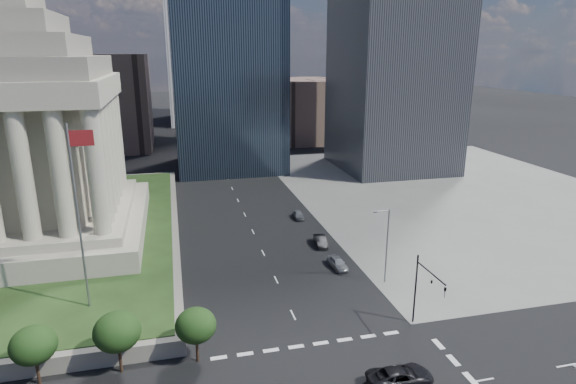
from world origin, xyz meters
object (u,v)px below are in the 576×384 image
object	(u,v)px
parked_sedan_mid	(321,241)
parked_sedan_far	(298,215)
street_lamp_north	(386,242)
pickup_truck	(400,377)
traffic_signal_ne	(425,286)
parked_sedan_near	(338,263)
flagpole	(79,209)
war_memorial	(7,106)

from	to	relation	value
parked_sedan_mid	parked_sedan_far	world-z (taller)	parked_sedan_mid
street_lamp_north	parked_sedan_mid	xyz separation A→B (m)	(-4.22, 13.72, -4.92)
pickup_truck	traffic_signal_ne	bearing A→B (deg)	-39.79
traffic_signal_ne	parked_sedan_far	size ratio (longest dim) A/B	1.97
parked_sedan_near	flagpole	bearing A→B (deg)	-172.84
pickup_truck	parked_sedan_mid	distance (m)	32.59
flagpole	parked_sedan_near	xyz separation A→B (m)	(30.83, 6.55, -12.37)
war_memorial	street_lamp_north	distance (m)	54.92
street_lamp_north	parked_sedan_mid	bearing A→B (deg)	107.11
traffic_signal_ne	pickup_truck	world-z (taller)	traffic_signal_ne
parked_sedan_far	parked_sedan_near	bearing A→B (deg)	-86.20
war_memorial	flagpole	size ratio (longest dim) A/B	1.95
traffic_signal_ne	parked_sedan_far	xyz separation A→B (m)	(-3.50, 37.87, -4.56)
flagpole	pickup_truck	size ratio (longest dim) A/B	3.33
war_memorial	parked_sedan_mid	size ratio (longest dim) A/B	8.66
traffic_signal_ne	pickup_truck	xyz separation A→B (m)	(-6.13, -7.45, -4.41)
war_memorial	parked_sedan_far	size ratio (longest dim) A/B	9.59
war_memorial	parked_sedan_mid	distance (m)	48.69
traffic_signal_ne	parked_sedan_near	world-z (taller)	traffic_signal_ne
war_memorial	parked_sedan_far	bearing A→B (deg)	4.74
parked_sedan_near	war_memorial	bearing A→B (deg)	153.08
pickup_truck	parked_sedan_far	xyz separation A→B (m)	(2.63, 45.32, -0.14)
street_lamp_north	parked_sedan_mid	size ratio (longest dim) A/B	2.22
parked_sedan_near	parked_sedan_mid	bearing A→B (deg)	84.43
street_lamp_north	traffic_signal_ne	bearing A→B (deg)	-94.19
pickup_truck	street_lamp_north	bearing A→B (deg)	-20.71
war_memorial	street_lamp_north	xyz separation A→B (m)	(47.33, -23.00, -15.74)
parked_sedan_mid	parked_sedan_far	xyz separation A→B (m)	(-0.10, 12.84, -0.05)
street_lamp_north	parked_sedan_near	distance (m)	8.58
traffic_signal_ne	pickup_truck	size ratio (longest dim) A/B	1.33
pickup_truck	flagpole	bearing A→B (deg)	57.45
war_memorial	pickup_truck	xyz separation A→B (m)	(40.37, -41.76, -20.56)
pickup_truck	parked_sedan_far	world-z (taller)	pickup_truck
traffic_signal_ne	pickup_truck	bearing A→B (deg)	-129.44
war_memorial	parked_sedan_mid	xyz separation A→B (m)	(43.10, -9.28, -20.66)
war_memorial	street_lamp_north	world-z (taller)	war_memorial
parked_sedan_near	parked_sedan_far	size ratio (longest dim) A/B	1.08
pickup_truck	parked_sedan_mid	size ratio (longest dim) A/B	1.34
street_lamp_north	parked_sedan_far	bearing A→B (deg)	99.25
traffic_signal_ne	parked_sedan_far	distance (m)	38.30
traffic_signal_ne	parked_sedan_mid	xyz separation A→B (m)	(-3.40, 25.03, -4.51)
flagpole	pickup_truck	bearing A→B (deg)	-32.20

